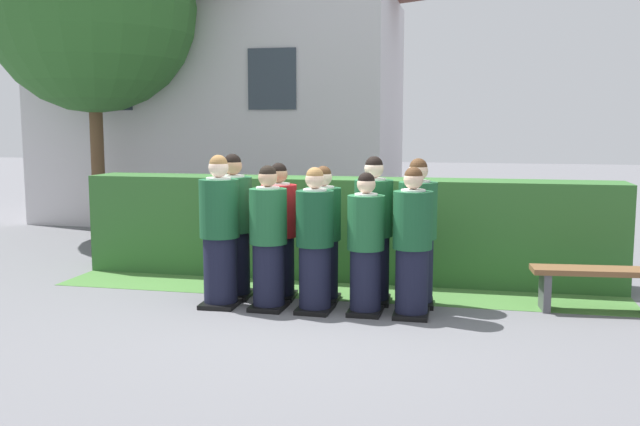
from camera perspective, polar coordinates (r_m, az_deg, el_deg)
ground_plane at (r=7.75m, az=-0.37°, el=-7.94°), size 60.00×60.00×0.00m
student_front_row_0 at (r=7.87m, az=-8.16°, el=-1.75°), size 0.44×0.54×1.70m
student_front_row_1 at (r=7.69m, az=-4.22°, el=-2.30°), size 0.41×0.50×1.59m
student_front_row_2 at (r=7.56m, az=-0.44°, el=-2.51°), size 0.41×0.46×1.57m
student_front_row_3 at (r=7.49m, az=3.75°, el=-2.79°), size 0.40×0.48×1.53m
student_front_row_4 at (r=7.43m, az=7.52°, el=-2.68°), size 0.41×0.46×1.59m
student_rear_row_0 at (r=8.26m, az=-7.04°, el=-1.32°), size 0.44×0.52×1.69m
student_in_red_blazer at (r=8.15m, az=-3.34°, el=-1.75°), size 0.41×0.52×1.59m
student_rear_row_2 at (r=8.00m, az=0.26°, el=-2.00°), size 0.41×0.46×1.56m
student_rear_row_3 at (r=7.96m, az=4.36°, el=-1.68°), size 0.44×0.50×1.67m
student_rear_row_4 at (r=7.89m, az=7.91°, el=-1.86°), size 0.43×0.50×1.66m
hedge at (r=9.25m, az=1.99°, el=-1.24°), size 7.00×0.70×1.33m
school_building_main at (r=15.40m, az=-7.69°, el=12.53°), size 7.61×4.20×6.73m
oak_tree_left at (r=13.64m, az=-18.08°, el=15.57°), size 3.74×3.74×5.96m
wooden_bench at (r=8.20m, az=21.65°, el=-5.08°), size 1.43×0.48×0.48m
lawn_strip at (r=8.61m, az=0.99°, el=-6.36°), size 7.00×0.90×0.01m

